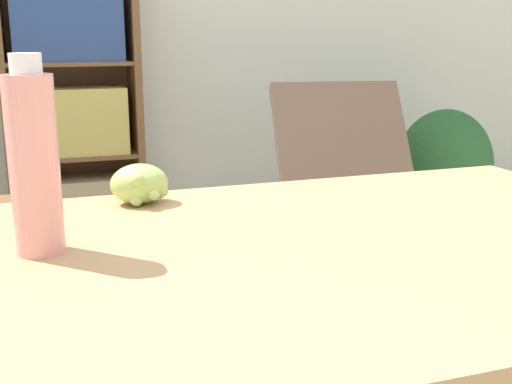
# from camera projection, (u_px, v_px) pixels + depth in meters

# --- Properties ---
(dining_table) EXTENTS (1.26, 0.84, 0.77)m
(dining_table) POSITION_uv_depth(u_px,v_px,m) (336.00, 299.00, 1.06)
(dining_table) COLOR tan
(dining_table) RESTS_ON ground_plane
(grape_bunch) EXTENTS (0.11, 0.09, 0.08)m
(grape_bunch) POSITION_uv_depth(u_px,v_px,m) (139.00, 184.00, 1.25)
(grape_bunch) COLOR #A8CC66
(grape_bunch) RESTS_ON dining_table
(drink_bottle) EXTENTS (0.07, 0.07, 0.30)m
(drink_bottle) POSITION_uv_depth(u_px,v_px,m) (34.00, 162.00, 0.95)
(drink_bottle) COLOR pink
(drink_bottle) RESTS_ON dining_table
(lounge_chair_far) EXTENTS (0.68, 0.84, 0.88)m
(lounge_chair_far) POSITION_uv_depth(u_px,v_px,m) (354.00, 231.00, 2.67)
(lounge_chair_far) COLOR black
(lounge_chair_far) RESTS_ON ground_plane
(bookshelf) EXTENTS (0.66, 0.31, 1.42)m
(bookshelf) POSITION_uv_depth(u_px,v_px,m) (74.00, 117.00, 3.23)
(bookshelf) COLOR brown
(bookshelf) RESTS_ON ground_plane
(potted_plant_floor) EXTENTS (0.53, 0.45, 0.71)m
(potted_plant_floor) POSITION_uv_depth(u_px,v_px,m) (443.00, 172.00, 3.37)
(potted_plant_floor) COLOR #BCB2A3
(potted_plant_floor) RESTS_ON ground_plane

